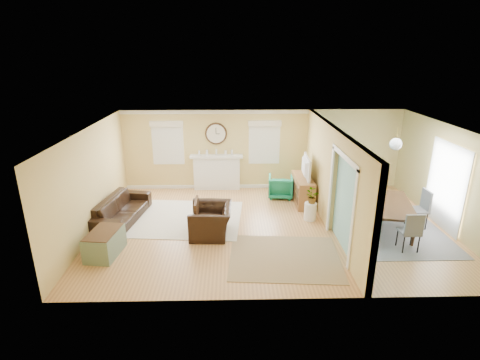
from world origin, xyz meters
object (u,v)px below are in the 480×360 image
at_px(sofa, 122,209).
at_px(dining_table, 389,216).
at_px(credenza, 302,190).
at_px(eames_chair, 211,221).
at_px(green_chair, 280,187).

xyz_separation_m(sofa, dining_table, (6.99, -0.64, 0.02)).
bearing_deg(credenza, sofa, -167.20).
relative_size(eames_chair, dining_table, 0.58).
height_order(sofa, credenza, credenza).
distance_m(sofa, eames_chair, 2.59).
height_order(green_chair, credenza, credenza).
relative_size(eames_chair, green_chair, 1.52).
height_order(green_chair, dining_table, dining_table).
height_order(eames_chair, dining_table, eames_chair).
bearing_deg(dining_table, credenza, 59.57).
bearing_deg(eames_chair, credenza, 129.27).
relative_size(green_chair, credenza, 0.52).
bearing_deg(green_chair, eames_chair, 57.30).
relative_size(eames_chair, credenza, 0.80).
distance_m(sofa, green_chair, 4.77).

